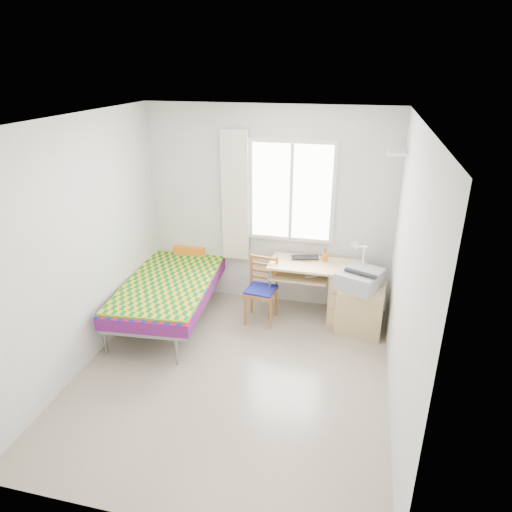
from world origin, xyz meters
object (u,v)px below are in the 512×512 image
Objects in this scene: bed at (176,279)px; chair at (262,285)px; desk at (340,291)px; printer at (360,278)px; cabinet at (360,309)px.

bed reaches higher than chair.
desk is (2.08, 0.30, -0.07)m from bed.
bed reaches higher than printer.
printer is (2.30, 0.09, 0.22)m from bed.
chair is 1.23m from cabinet.
desk reaches higher than cabinet.
desk is 1.86× the size of printer.
bed is 1.13m from chair.
desk is 2.03× the size of cabinet.
chair is at bearing -0.76° from bed.
desk is at bearing 146.11° from cabinet.
cabinet is 0.40m from printer.
printer is at bearing -2.20° from bed.
chair is 1.33× the size of printer.
chair is (-0.95, -0.22, 0.07)m from desk.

